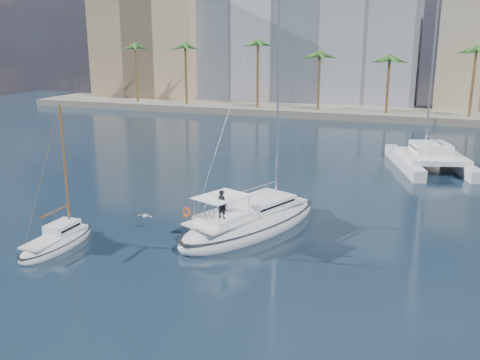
% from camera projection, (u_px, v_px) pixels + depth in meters
% --- Properties ---
extents(ground, '(160.00, 160.00, 0.00)m').
position_uv_depth(ground, '(222.00, 241.00, 34.44)').
color(ground, black).
rests_on(ground, ground).
extents(quay, '(120.00, 14.00, 1.20)m').
position_uv_depth(quay, '(356.00, 112.00, 89.74)').
color(quay, gray).
rests_on(quay, ground).
extents(building_modern, '(42.00, 16.00, 28.00)m').
position_uv_depth(building_modern, '(305.00, 31.00, 101.12)').
color(building_modern, silver).
rests_on(building_modern, ground).
extents(building_tan_left, '(22.00, 14.00, 22.00)m').
position_uv_depth(building_tan_left, '(155.00, 46.00, 108.09)').
color(building_tan_left, tan).
rests_on(building_tan_left, ground).
extents(palm_left, '(3.60, 3.60, 12.30)m').
position_uv_depth(palm_left, '(162.00, 52.00, 94.75)').
color(palm_left, brown).
rests_on(palm_left, ground).
extents(palm_centre, '(3.60, 3.60, 12.30)m').
position_uv_depth(palm_centre, '(356.00, 54.00, 83.61)').
color(palm_centre, brown).
rests_on(palm_centre, ground).
extents(main_sloop, '(8.72, 13.46, 19.10)m').
position_uv_depth(main_sloop, '(251.00, 222.00, 36.25)').
color(main_sloop, silver).
rests_on(main_sloop, ground).
extents(small_sloop, '(2.13, 6.48, 9.28)m').
position_uv_depth(small_sloop, '(57.00, 242.00, 33.31)').
color(small_sloop, silver).
rests_on(small_sloop, ground).
extents(catamaran, '(9.60, 13.84, 18.26)m').
position_uv_depth(catamaran, '(430.00, 157.00, 53.53)').
color(catamaran, silver).
rests_on(catamaran, ground).
extents(seagull, '(1.12, 0.48, 0.21)m').
position_uv_depth(seagull, '(145.00, 216.00, 36.24)').
color(seagull, silver).
rests_on(seagull, ground).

